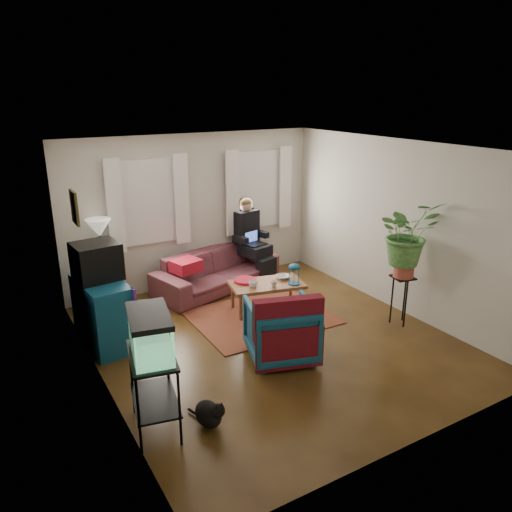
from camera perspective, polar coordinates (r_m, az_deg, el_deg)
floor at (r=6.97m, az=1.69°, el=-9.51°), size 4.50×5.00×0.01m
ceiling at (r=6.19m, az=1.92°, el=12.23°), size 4.50×5.00×0.01m
wall_back at (r=8.60m, az=-7.12°, el=5.12°), size 4.50×0.01×2.60m
wall_front at (r=4.69m, az=18.38°, el=-7.45°), size 4.50×0.01×2.60m
wall_left at (r=5.66m, az=-17.90°, el=-2.87°), size 0.01×5.00×2.60m
wall_right at (r=7.85m, az=15.87°, el=3.23°), size 0.01×5.00×2.60m
window_left at (r=8.26m, az=-12.25°, el=6.05°), size 1.08×0.04×1.38m
window_right at (r=9.09m, az=0.16°, el=7.59°), size 1.08×0.04×1.38m
curtains_left at (r=8.18m, az=-12.07°, el=5.95°), size 1.36×0.06×1.50m
curtains_right at (r=9.02m, az=0.42°, el=7.51°), size 1.36×0.06×1.50m
picture_frame at (r=6.29m, az=-19.97°, el=5.22°), size 0.04×0.32×0.40m
area_rug at (r=7.60m, az=0.57°, el=-6.96°), size 2.02×1.63×0.01m
sofa at (r=8.53m, az=-4.54°, el=-0.98°), size 2.38×1.41×0.87m
seated_person at (r=8.97m, az=-0.67°, el=1.61°), size 0.71×0.80×1.33m
side_table at (r=8.22m, az=-16.93°, el=-2.99°), size 0.63×0.63×0.74m
table_lamp at (r=8.00m, az=-17.39°, el=1.61°), size 0.47×0.47×0.68m
dresser at (r=6.96m, az=-17.08°, el=-6.27°), size 0.61×1.06×0.91m
crt_tv at (r=6.80m, az=-17.77°, el=-0.55°), size 0.61×0.56×0.49m
aquarium_stand at (r=5.23m, az=-11.53°, el=-14.99°), size 0.57×0.83×0.85m
aquarium at (r=4.91m, az=-12.01°, el=-8.67°), size 0.51×0.75×0.45m
black_cat at (r=5.34m, az=-5.48°, el=-17.28°), size 0.34×0.43×0.32m
armchair at (r=6.37m, az=2.87°, el=-8.14°), size 1.01×0.98×0.84m
serape_throw at (r=6.01m, az=3.74°, el=-7.99°), size 0.87×0.44×0.70m
coffee_table at (r=7.73m, az=1.24°, el=-4.68°), size 1.22×0.84×0.46m
cup_a at (r=7.47m, az=-0.34°, el=-3.24°), size 0.15×0.15×0.10m
cup_b at (r=7.48m, az=2.06°, el=-3.21°), size 0.12×0.12×0.09m
bowl at (r=7.82m, az=3.12°, el=-2.40°), size 0.26×0.26×0.05m
snack_tray at (r=7.69m, az=-1.25°, el=-2.81°), size 0.41×0.41×0.04m
birdcage at (r=7.58m, az=4.37°, el=-2.04°), size 0.22×0.22×0.32m
plant_stand at (r=7.57m, az=16.19°, el=-4.87°), size 0.36×0.36×0.73m
potted_plant at (r=7.28m, az=16.81°, el=1.45°), size 0.96×0.87×0.93m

